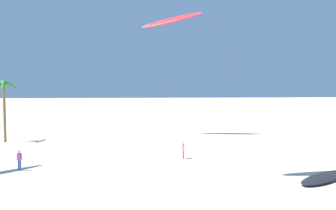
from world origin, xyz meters
name	(u,v)px	position (x,y,z in m)	size (l,w,h in m)	color
palm_tree_1	(4,91)	(-18.75, 37.73, 6.29)	(4.01, 4.51, 7.68)	brown
flying_kite_3	(172,20)	(1.85, 42.01, 15.56)	(8.28, 11.31, 17.01)	red
grounded_kite_0	(324,177)	(11.89, 18.42, 0.17)	(6.07, 5.40, 0.34)	black
person_foreground_walker	(183,149)	(1.93, 26.70, 0.90)	(0.23, 0.51, 1.65)	red
person_near_left	(19,159)	(-12.21, 22.69, 0.97)	(0.50, 0.27, 1.76)	#284CA3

